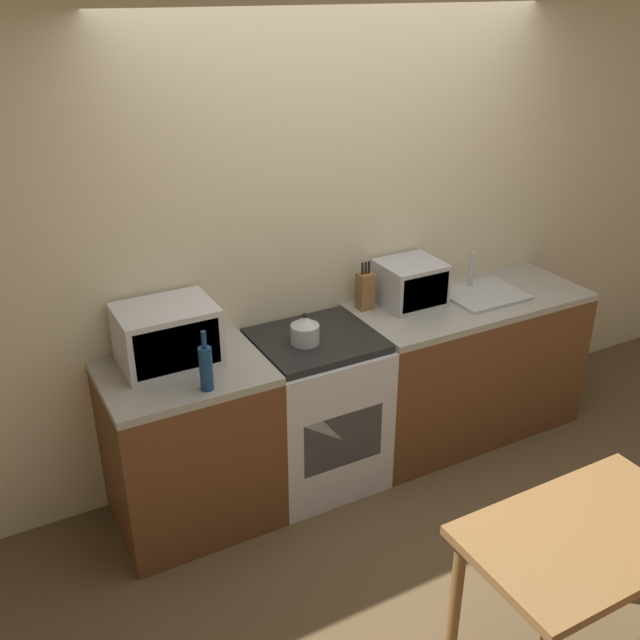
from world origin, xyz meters
TOP-DOWN VIEW (x-y plane):
  - ground_plane at (0.00, 0.00)m, footprint 16.00×16.00m
  - wall_back at (0.00, 1.00)m, footprint 10.00×0.06m
  - counter_left_run at (-1.05, 0.66)m, footprint 0.81×0.62m
  - counter_right_run at (0.73, 0.66)m, footprint 1.44×0.62m
  - stove_range at (-0.32, 0.66)m, footprint 0.65×0.62m
  - kettle at (-0.40, 0.63)m, footprint 0.15×0.15m
  - microwave at (-1.08, 0.77)m, footprint 0.47×0.35m
  - bottle at (-1.01, 0.43)m, footprint 0.06×0.06m
  - knife_block at (0.10, 0.85)m, footprint 0.09×0.08m
  - toaster_oven at (0.37, 0.79)m, footprint 0.35×0.32m
  - sink_basin at (0.82, 0.67)m, footprint 0.45×0.37m
  - dining_table at (-0.02, -0.97)m, footprint 0.96×0.58m

SIDE VIEW (x-z plane):
  - ground_plane at x=0.00m, z-range 0.00..0.00m
  - stove_range at x=-0.32m, z-range 0.00..0.90m
  - counter_left_run at x=-1.05m, z-range 0.00..0.90m
  - counter_right_run at x=0.73m, z-range 0.00..0.90m
  - dining_table at x=-0.02m, z-range 0.26..1.01m
  - sink_basin at x=0.82m, z-range 0.80..1.04m
  - kettle at x=-0.40m, z-range 0.89..1.06m
  - knife_block at x=0.10m, z-range 0.87..1.15m
  - bottle at x=-1.01m, z-range 0.87..1.16m
  - toaster_oven at x=0.37m, z-range 0.90..1.15m
  - microwave at x=-1.08m, z-range 0.90..1.20m
  - wall_back at x=0.00m, z-range 0.00..2.60m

